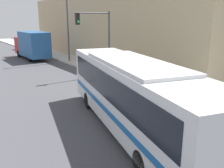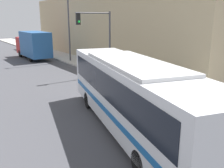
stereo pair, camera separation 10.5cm
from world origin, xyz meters
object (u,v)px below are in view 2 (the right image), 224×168
Objects in this scene: city_bus at (132,92)px; pedestrian_near_corner at (92,57)px; delivery_truck at (33,44)px; pedestrian_mid_block at (159,73)px; traffic_light_pole at (99,32)px; parking_meter at (103,63)px; street_lamp at (66,22)px; fire_hydrant at (133,77)px.

city_bus is 6.91× the size of pedestrian_near_corner.
delivery_truck is 18.48m from pedestrian_mid_block.
pedestrian_mid_block is (3.36, -18.15, -0.73)m from delivery_truck.
delivery_truck is 1.37× the size of traffic_light_pole.
parking_meter is at bearing -104.48° from pedestrian_near_corner.
city_bus is 1.62× the size of street_lamp.
traffic_light_pole is 2.96× the size of pedestrian_mid_block.
fire_hydrant is 7.89m from pedestrian_near_corner.
fire_hydrant is 12.41m from street_lamp.
city_bus is at bearing -114.03° from pedestrian_near_corner.
delivery_truck is at bearing 102.01° from parking_meter.
delivery_truck reaches higher than city_bus.
traffic_light_pole is at bearing -95.92° from street_lamp.
pedestrian_near_corner is at bearing 75.52° from parking_meter.
fire_hydrant is 0.43× the size of pedestrian_near_corner.
street_lamp reaches higher than traffic_light_pole.
pedestrian_mid_block reaches higher than fire_hydrant.
city_bus is 6.53× the size of pedestrian_mid_block.
pedestrian_near_corner is at bearing 89.49° from pedestrian_mid_block.
city_bus is 1.61× the size of delivery_truck.
traffic_light_pole is 3.08m from parking_meter.
city_bus is 15.72m from pedestrian_near_corner.
parking_meter is at bearing -89.18° from street_lamp.
city_bus reaches higher than parking_meter.
delivery_truck is 12.99m from traffic_light_pole.
traffic_light_pole is at bearing -113.34° from pedestrian_near_corner.
delivery_truck is 5.78× the size of parking_meter.
delivery_truck is 5.73m from street_lamp.
street_lamp is 4.26× the size of pedestrian_near_corner.
street_lamp is at bearing 88.83° from city_bus.
delivery_truck reaches higher than pedestrian_mid_block.
fire_hydrant is at bearing -74.46° from traffic_light_pole.
pedestrian_near_corner is 0.94× the size of pedestrian_mid_block.
fire_hydrant is (2.53, -16.21, -1.29)m from delivery_truck.
parking_meter is at bearing 78.34° from city_bus.
pedestrian_near_corner is at bearing 66.66° from traffic_light_pole.
pedestrian_mid_block is at bearing -67.08° from fire_hydrant.
delivery_truck is 9.98× the size of fire_hydrant.
street_lamp reaches higher than parking_meter.
pedestrian_near_corner reaches higher than parking_meter.
fire_hydrant is 4.33m from parking_meter.
fire_hydrant is 0.58× the size of parking_meter.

